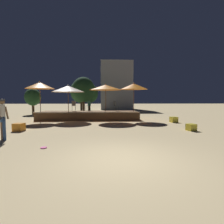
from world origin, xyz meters
TOP-DOWN VIEW (x-y plane):
  - ground_plane at (0.00, 0.00)m, footprint 120.00×120.00m
  - wooden_deck at (-1.91, 10.80)m, footprint 8.87×2.83m
  - patio_umbrella_0 at (-3.56, 9.79)m, footprint 2.77×2.77m
  - patio_umbrella_1 at (-0.38, 9.51)m, footprint 2.69×2.69m
  - patio_umbrella_2 at (-5.79, 9.48)m, footprint 2.29×2.29m
  - patio_umbrella_3 at (2.04, 9.77)m, footprint 2.34×2.34m
  - cube_seat_0 at (4.56, 4.64)m, footprint 0.56×0.56m
  - cube_seat_1 at (4.97, 8.21)m, footprint 0.57×0.57m
  - cube_seat_2 at (-5.45, 5.00)m, footprint 0.60×0.60m
  - person_0 at (-5.06, 2.76)m, footprint 0.37×0.48m
  - bistro_chair_0 at (-3.38, 11.35)m, footprint 0.42×0.42m
  - bistro_chair_1 at (-1.95, 11.04)m, footprint 0.48×0.48m
  - bistro_chair_2 at (0.57, 11.53)m, footprint 0.47×0.47m
  - frisbee_disc at (-2.80, 1.35)m, footprint 0.23×0.23m
  - background_tree_0 at (-3.96, 21.24)m, footprint 3.15×3.15m
  - background_tree_1 at (-2.99, 16.06)m, footprint 2.68×2.68m
  - background_tree_2 at (-2.46, 18.01)m, footprint 2.30×2.30m
  - background_tree_3 at (-3.85, 20.64)m, footprint 3.01×3.01m
  - background_tree_4 at (-8.98, 15.97)m, footprint 1.85×1.85m
  - distant_building at (1.66, 26.32)m, footprint 5.45×4.64m

SIDE VIEW (x-z plane):
  - ground_plane at x=0.00m, z-range 0.00..0.00m
  - frisbee_disc at x=-2.80m, z-range 0.00..0.03m
  - cube_seat_0 at x=4.56m, z-range 0.00..0.39m
  - cube_seat_1 at x=4.97m, z-range 0.00..0.43m
  - cube_seat_2 at x=-5.45m, z-range 0.00..0.45m
  - wooden_deck at x=-1.91m, z-range -0.04..0.72m
  - person_0 at x=-5.06m, z-range 0.14..1.99m
  - bistro_chair_0 at x=-3.38m, z-range 0.85..1.75m
  - bistro_chair_1 at x=-1.95m, z-range 0.85..1.75m
  - bistro_chair_2 at x=0.57m, z-range 0.85..1.75m
  - background_tree_4 at x=-8.98m, z-range 0.50..3.56m
  - background_tree_2 at x=-2.46m, z-range 0.64..4.47m
  - patio_umbrella_0 at x=-3.56m, z-range 1.17..4.21m
  - patio_umbrella_1 at x=-0.38m, z-range 1.25..4.35m
  - patio_umbrella_3 at x=2.04m, z-range 1.29..4.53m
  - patio_umbrella_2 at x=-5.79m, z-range 1.30..4.59m
  - background_tree_0 at x=-3.96m, z-range 0.60..5.29m
  - background_tree_1 at x=-2.99m, z-range 0.74..5.20m
  - background_tree_3 at x=-3.85m, z-range 0.67..5.35m
  - distant_building at x=1.66m, z-range 0.00..8.29m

